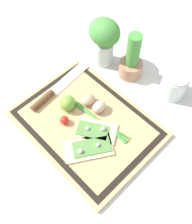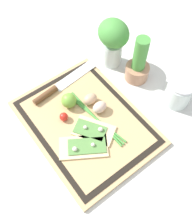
{
  "view_description": "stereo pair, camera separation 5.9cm",
  "coord_description": "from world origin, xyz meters",
  "px_view_note": "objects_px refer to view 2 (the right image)",
  "views": [
    {
      "loc": [
        0.34,
        -0.29,
        0.8
      ],
      "look_at": [
        0.0,
        0.04,
        0.03
      ],
      "focal_mm": 42.0,
      "sensor_mm": 36.0,
      "label": 1
    },
    {
      "loc": [
        0.38,
        -0.24,
        0.8
      ],
      "look_at": [
        0.0,
        0.04,
        0.03
      ],
      "focal_mm": 42.0,
      "sensor_mm": 36.0,
      "label": 2
    }
  ],
  "objects_px": {
    "egg_brown": "(90,99)",
    "egg_pink": "(100,107)",
    "pizza_slice_near": "(84,147)",
    "herb_pot": "(138,65)",
    "pizza_slice_far": "(92,131)",
    "knife": "(55,89)",
    "lime": "(69,100)",
    "herb_glass": "(113,40)",
    "cherry_tomato_red": "(64,117)",
    "sauce_jar": "(178,93)"
  },
  "relations": [
    {
      "from": "pizza_slice_near",
      "to": "knife",
      "type": "distance_m",
      "value": 0.26
    },
    {
      "from": "sauce_jar",
      "to": "herb_pot",
      "type": "bearing_deg",
      "value": -166.51
    },
    {
      "from": "egg_brown",
      "to": "cherry_tomato_red",
      "type": "xyz_separation_m",
      "value": [
        0.0,
        -0.11,
        -0.0
      ]
    },
    {
      "from": "knife",
      "to": "herb_pot",
      "type": "bearing_deg",
      "value": 66.46
    },
    {
      "from": "egg_brown",
      "to": "pizza_slice_near",
      "type": "bearing_deg",
      "value": -43.08
    },
    {
      "from": "egg_brown",
      "to": "egg_pink",
      "type": "relative_size",
      "value": 1.0
    },
    {
      "from": "sauce_jar",
      "to": "lime",
      "type": "bearing_deg",
      "value": -122.93
    },
    {
      "from": "pizza_slice_far",
      "to": "pizza_slice_near",
      "type": "bearing_deg",
      "value": -61.75
    },
    {
      "from": "herb_glass",
      "to": "lime",
      "type": "bearing_deg",
      "value": -73.11
    },
    {
      "from": "knife",
      "to": "egg_brown",
      "type": "relative_size",
      "value": 5.37
    },
    {
      "from": "herb_pot",
      "to": "herb_glass",
      "type": "xyz_separation_m",
      "value": [
        -0.12,
        -0.03,
        0.05
      ]
    },
    {
      "from": "pizza_slice_near",
      "to": "herb_glass",
      "type": "bearing_deg",
      "value": 127.92
    },
    {
      "from": "egg_pink",
      "to": "cherry_tomato_red",
      "type": "bearing_deg",
      "value": -111.07
    },
    {
      "from": "lime",
      "to": "sauce_jar",
      "type": "height_order",
      "value": "sauce_jar"
    },
    {
      "from": "egg_brown",
      "to": "cherry_tomato_red",
      "type": "relative_size",
      "value": 1.81
    },
    {
      "from": "pizza_slice_near",
      "to": "herb_glass",
      "type": "xyz_separation_m",
      "value": [
        -0.25,
        0.32,
        0.1
      ]
    },
    {
      "from": "knife",
      "to": "herb_pot",
      "type": "distance_m",
      "value": 0.32
    },
    {
      "from": "knife",
      "to": "herb_glass",
      "type": "relative_size",
      "value": 1.43
    },
    {
      "from": "egg_brown",
      "to": "cherry_tomato_red",
      "type": "distance_m",
      "value": 0.11
    },
    {
      "from": "egg_brown",
      "to": "sauce_jar",
      "type": "bearing_deg",
      "value": 56.14
    },
    {
      "from": "herb_pot",
      "to": "egg_pink",
      "type": "bearing_deg",
      "value": -78.44
    },
    {
      "from": "pizza_slice_far",
      "to": "sauce_jar",
      "type": "xyz_separation_m",
      "value": [
        0.08,
        0.33,
        0.02
      ]
    },
    {
      "from": "pizza_slice_far",
      "to": "sauce_jar",
      "type": "relative_size",
      "value": 1.54
    },
    {
      "from": "lime",
      "to": "herb_glass",
      "type": "relative_size",
      "value": 0.27
    },
    {
      "from": "pizza_slice_near",
      "to": "lime",
      "type": "height_order",
      "value": "lime"
    },
    {
      "from": "knife",
      "to": "herb_glass",
      "type": "height_order",
      "value": "herb_glass"
    },
    {
      "from": "pizza_slice_far",
      "to": "lime",
      "type": "height_order",
      "value": "lime"
    },
    {
      "from": "pizza_slice_near",
      "to": "herb_pot",
      "type": "xyz_separation_m",
      "value": [
        -0.13,
        0.34,
        0.05
      ]
    },
    {
      "from": "pizza_slice_far",
      "to": "herb_pot",
      "type": "distance_m",
      "value": 0.31
    },
    {
      "from": "knife",
      "to": "sauce_jar",
      "type": "xyz_separation_m",
      "value": [
        0.3,
        0.33,
        0.02
      ]
    },
    {
      "from": "egg_pink",
      "to": "lime",
      "type": "xyz_separation_m",
      "value": [
        -0.08,
        -0.07,
        0.01
      ]
    },
    {
      "from": "herb_pot",
      "to": "herb_glass",
      "type": "distance_m",
      "value": 0.13
    },
    {
      "from": "cherry_tomato_red",
      "to": "herb_glass",
      "type": "height_order",
      "value": "herb_glass"
    },
    {
      "from": "lime",
      "to": "herb_pot",
      "type": "xyz_separation_m",
      "value": [
        0.04,
        0.29,
        0.02
      ]
    },
    {
      "from": "lime",
      "to": "cherry_tomato_red",
      "type": "bearing_deg",
      "value": -51.81
    },
    {
      "from": "herb_pot",
      "to": "herb_glass",
      "type": "height_order",
      "value": "herb_glass"
    },
    {
      "from": "knife",
      "to": "herb_glass",
      "type": "xyz_separation_m",
      "value": [
        0.01,
        0.26,
        0.1
      ]
    },
    {
      "from": "knife",
      "to": "sauce_jar",
      "type": "relative_size",
      "value": 2.83
    },
    {
      "from": "egg_pink",
      "to": "sauce_jar",
      "type": "bearing_deg",
      "value": 63.41
    },
    {
      "from": "knife",
      "to": "lime",
      "type": "height_order",
      "value": "lime"
    },
    {
      "from": "pizza_slice_far",
      "to": "cherry_tomato_red",
      "type": "distance_m",
      "value": 0.11
    },
    {
      "from": "pizza_slice_near",
      "to": "sauce_jar",
      "type": "distance_m",
      "value": 0.39
    },
    {
      "from": "egg_pink",
      "to": "sauce_jar",
      "type": "height_order",
      "value": "sauce_jar"
    },
    {
      "from": "egg_brown",
      "to": "lime",
      "type": "xyz_separation_m",
      "value": [
        -0.04,
        -0.07,
        0.01
      ]
    },
    {
      "from": "egg_brown",
      "to": "cherry_tomato_red",
      "type": "bearing_deg",
      "value": -89.35
    },
    {
      "from": "pizza_slice_far",
      "to": "knife",
      "type": "height_order",
      "value": "pizza_slice_far"
    },
    {
      "from": "cherry_tomato_red",
      "to": "lime",
      "type": "bearing_deg",
      "value": 128.19
    },
    {
      "from": "cherry_tomato_red",
      "to": "herb_glass",
      "type": "xyz_separation_m",
      "value": [
        -0.12,
        0.31,
        0.09
      ]
    },
    {
      "from": "egg_brown",
      "to": "herb_glass",
      "type": "distance_m",
      "value": 0.24
    },
    {
      "from": "knife",
      "to": "egg_brown",
      "type": "distance_m",
      "value": 0.14
    }
  ]
}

